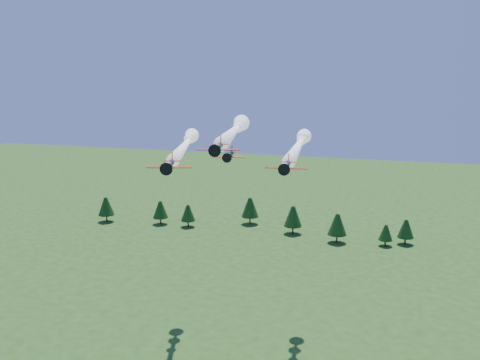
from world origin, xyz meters
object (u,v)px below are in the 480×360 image
(plane_left, at_px, (186,144))
(plane_right, at_px, (299,145))
(plane_lead, at_px, (234,130))
(plane_slot, at_px, (230,155))

(plane_left, bearing_deg, plane_right, -8.19)
(plane_right, bearing_deg, plane_left, -177.90)
(plane_lead, bearing_deg, plane_right, 40.88)
(plane_left, bearing_deg, plane_lead, -50.32)
(plane_right, height_order, plane_slot, plane_slot)
(plane_lead, height_order, plane_slot, plane_lead)
(plane_slot, bearing_deg, plane_right, 57.34)
(plane_lead, xyz_separation_m, plane_slot, (1.44, -8.01, -3.91))
(plane_right, bearing_deg, plane_slot, -119.34)
(plane_lead, distance_m, plane_right, 18.53)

